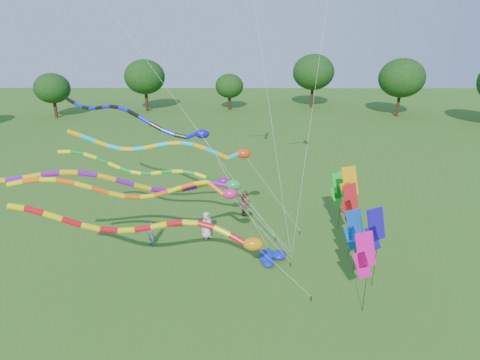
{
  "coord_description": "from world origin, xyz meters",
  "views": [
    {
      "loc": [
        -0.34,
        -16.24,
        12.7
      ],
      "look_at": [
        -0.49,
        4.92,
        4.8
      ],
      "focal_mm": 30.0,
      "sensor_mm": 36.0,
      "label": 1
    }
  ],
  "objects_px": {
    "tube_kite_orange": "(156,190)",
    "person_b": "(151,234)",
    "blue_nylon_heap": "(276,261)",
    "person_a": "(207,225)",
    "tube_kite_red": "(169,230)",
    "person_c": "(245,203)"
  },
  "relations": [
    {
      "from": "tube_kite_red",
      "to": "person_c",
      "type": "relative_size",
      "value": 7.7
    },
    {
      "from": "blue_nylon_heap",
      "to": "person_c",
      "type": "xyz_separation_m",
      "value": [
        -1.73,
        6.88,
        0.67
      ]
    },
    {
      "from": "tube_kite_orange",
      "to": "person_c",
      "type": "height_order",
      "value": "tube_kite_orange"
    },
    {
      "from": "tube_kite_orange",
      "to": "person_a",
      "type": "relative_size",
      "value": 7.07
    },
    {
      "from": "tube_kite_orange",
      "to": "person_b",
      "type": "bearing_deg",
      "value": 95.81
    },
    {
      "from": "tube_kite_red",
      "to": "person_a",
      "type": "xyz_separation_m",
      "value": [
        1.15,
        6.4,
        -2.96
      ]
    },
    {
      "from": "blue_nylon_heap",
      "to": "person_a",
      "type": "bearing_deg",
      "value": 143.0
    },
    {
      "from": "tube_kite_orange",
      "to": "blue_nylon_heap",
      "type": "distance_m",
      "value": 8.3
    },
    {
      "from": "tube_kite_red",
      "to": "blue_nylon_heap",
      "type": "height_order",
      "value": "tube_kite_red"
    },
    {
      "from": "tube_kite_orange",
      "to": "person_b",
      "type": "xyz_separation_m",
      "value": [
        -1.5,
        4.14,
        -4.67
      ]
    },
    {
      "from": "blue_nylon_heap",
      "to": "person_a",
      "type": "distance_m",
      "value": 5.35
    },
    {
      "from": "tube_kite_red",
      "to": "person_c",
      "type": "height_order",
      "value": "tube_kite_red"
    },
    {
      "from": "tube_kite_orange",
      "to": "person_b",
      "type": "height_order",
      "value": "tube_kite_orange"
    },
    {
      "from": "tube_kite_red",
      "to": "tube_kite_orange",
      "type": "height_order",
      "value": "tube_kite_orange"
    },
    {
      "from": "person_c",
      "to": "tube_kite_red",
      "type": "bearing_deg",
      "value": 161.75
    },
    {
      "from": "person_c",
      "to": "person_b",
      "type": "bearing_deg",
      "value": 130.49
    },
    {
      "from": "blue_nylon_heap",
      "to": "person_a",
      "type": "height_order",
      "value": "person_a"
    },
    {
      "from": "tube_kite_orange",
      "to": "blue_nylon_heap",
      "type": "bearing_deg",
      "value": 4.06
    },
    {
      "from": "person_c",
      "to": "person_a",
      "type": "bearing_deg",
      "value": 147.39
    },
    {
      "from": "tube_kite_orange",
      "to": "person_a",
      "type": "bearing_deg",
      "value": 55.97
    },
    {
      "from": "blue_nylon_heap",
      "to": "person_a",
      "type": "xyz_separation_m",
      "value": [
        -4.24,
        3.19,
        0.69
      ]
    },
    {
      "from": "blue_nylon_heap",
      "to": "person_b",
      "type": "bearing_deg",
      "value": 164.36
    }
  ]
}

